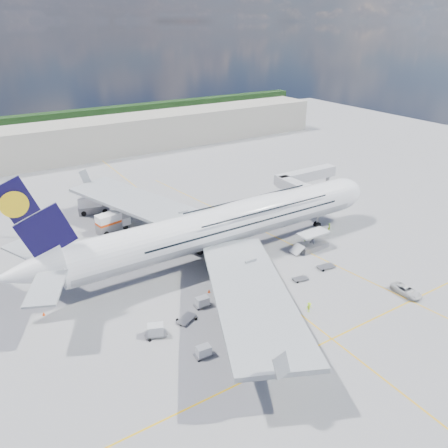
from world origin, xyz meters
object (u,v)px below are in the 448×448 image
cargo_loader (312,243)px  crew_loader (306,239)px  jet_bridge (303,181)px  dolly_row_a (202,302)px  cone_wing_right_inner (209,291)px  dolly_back (187,319)px  crew_van (316,238)px  crew_tug (309,307)px  crew_wing (221,285)px  cone_tail (44,314)px  baggage_tug (252,332)px  crew_nose (329,227)px  dolly_nose_far (300,279)px  dolly_row_b (156,330)px  dolly_nose_near (326,266)px  dolly_row_c (204,351)px  catering_truck_inner (112,223)px  cone_wing_left_inner (177,238)px  cone_wing_left_outer (121,221)px  cone_wing_right_outer (248,353)px  service_van (406,290)px  catering_truck_outer (93,205)px  cone_nose (307,217)px  airliner (225,224)px

cargo_loader → crew_loader: 2.99m
jet_bridge → dolly_row_a: size_ratio=6.68×
crew_loader → cone_wing_right_inner: size_ratio=2.41×
dolly_back → crew_van: crew_van is taller
dolly_row_a → crew_tug: 17.29m
cone_wing_right_inner → crew_wing: bearing=-11.0°
cargo_loader → cone_tail: bearing=173.6°
baggage_tug → crew_nose: crew_nose is taller
cone_tail → dolly_nose_far: bearing=-18.4°
dolly_row_b → dolly_nose_near: 35.59m
cargo_loader → baggage_tug: cargo_loader is taller
dolly_row_c → crew_loader: 40.24m
dolly_nose_near → catering_truck_inner: (-29.00, 37.11, 1.69)m
dolly_nose_near → cone_tail: 50.42m
dolly_back → crew_wing: bearing=-1.1°
dolly_nose_near → cone_wing_left_inner: bearing=134.4°
crew_tug → cone_wing_left_outer: (-13.66, 49.46, -0.66)m
crew_tug → cone_wing_right_inner: size_ratio=2.84×
cone_tail → cone_wing_right_outer: bearing=-48.1°
cone_tail → service_van: bearing=-26.4°
cone_wing_left_inner → cone_wing_right_inner: size_ratio=0.85×
catering_truck_outer → service_van: catering_truck_outer is taller
cargo_loader → dolly_nose_far: (-10.01, -8.07, -0.94)m
cone_nose → dolly_nose_near: bearing=-123.3°
airliner → dolly_row_a: 18.77m
service_van → baggage_tug: bearing=170.9°
airliner → crew_nose: airliner is taller
dolly_row_b → dolly_nose_far: 28.60m
dolly_row_c → crew_nose: size_ratio=1.43×
catering_truck_inner → cone_wing_right_inner: bearing=-90.5°
catering_truck_inner → crew_wing: catering_truck_inner is taller
dolly_nose_far → cone_wing_left_inner: cone_wing_left_inner is taller
jet_bridge → dolly_nose_far: (-23.00, -26.12, -6.54)m
catering_truck_inner → cargo_loader: bearing=-53.8°
crew_van → dolly_row_c: bearing=82.5°
catering_truck_inner → crew_wing: size_ratio=4.28×
dolly_row_a → crew_van: bearing=16.0°
crew_loader → crew_wing: crew_wing is taller
airliner → dolly_row_c: 29.98m
dolly_back → crew_loader: crew_loader is taller
crew_nose → dolly_nose_far: bearing=159.9°
dolly_back → cone_wing_left_inner: (11.26, 26.17, -0.11)m
jet_bridge → crew_tug: jet_bridge is taller
airliner → cone_wing_left_outer: 29.78m
crew_van → cone_wing_right_outer: 38.51m
crew_van → dolly_nose_near: bearing=114.1°
jet_bridge → crew_nose: (-4.05, -13.98, -5.88)m
airliner → crew_loader: airliner is taller
cone_nose → cone_tail: cone_tail is taller
dolly_nose_far → cone_wing_left_outer: (-18.89, 41.46, -0.08)m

